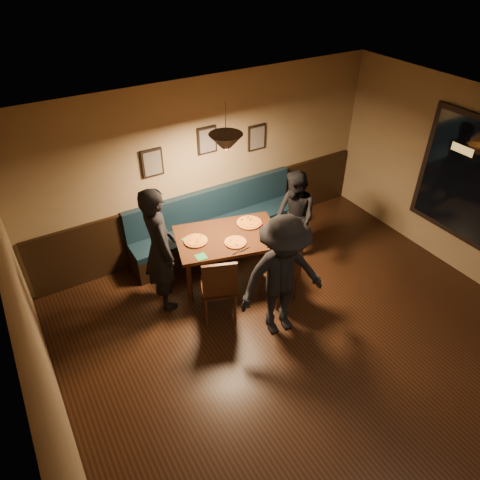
{
  "coord_description": "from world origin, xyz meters",
  "views": [
    {
      "loc": [
        -2.76,
        -2.13,
        4.51
      ],
      "look_at": [
        -0.26,
        2.06,
        0.95
      ],
      "focal_mm": 32.59,
      "sensor_mm": 36.0,
      "label": 1
    }
  ],
  "objects_px": {
    "chair_near_left": "(218,285)",
    "soda_glass": "(275,227)",
    "chair_near_right": "(280,273)",
    "diner_left": "(160,249)",
    "booth_bench": "(218,223)",
    "tabasco_bottle": "(262,225)",
    "diner_front": "(282,278)",
    "diner_right": "(294,217)",
    "dining_table": "(228,257)"
  },
  "relations": [
    {
      "from": "chair_near_left",
      "to": "soda_glass",
      "type": "height_order",
      "value": "chair_near_left"
    },
    {
      "from": "chair_near_left",
      "to": "tabasco_bottle",
      "type": "xyz_separation_m",
      "value": [
        1.02,
        0.49,
        0.34
      ]
    },
    {
      "from": "chair_near_right",
      "to": "diner_right",
      "type": "relative_size",
      "value": 0.62
    },
    {
      "from": "soda_glass",
      "to": "diner_right",
      "type": "bearing_deg",
      "value": 22.67
    },
    {
      "from": "chair_near_left",
      "to": "chair_near_right",
      "type": "relative_size",
      "value": 1.1
    },
    {
      "from": "tabasco_bottle",
      "to": "chair_near_right",
      "type": "bearing_deg",
      "value": -100.53
    },
    {
      "from": "diner_left",
      "to": "tabasco_bottle",
      "type": "bearing_deg",
      "value": -91.15
    },
    {
      "from": "soda_glass",
      "to": "dining_table",
      "type": "bearing_deg",
      "value": 157.99
    },
    {
      "from": "chair_near_right",
      "to": "soda_glass",
      "type": "bearing_deg",
      "value": 58.46
    },
    {
      "from": "dining_table",
      "to": "diner_left",
      "type": "distance_m",
      "value": 1.17
    },
    {
      "from": "chair_near_left",
      "to": "tabasco_bottle",
      "type": "distance_m",
      "value": 1.18
    },
    {
      "from": "chair_near_left",
      "to": "chair_near_right",
      "type": "xyz_separation_m",
      "value": [
        0.9,
        -0.18,
        -0.05
      ]
    },
    {
      "from": "dining_table",
      "to": "chair_near_right",
      "type": "xyz_separation_m",
      "value": [
        0.41,
        -0.77,
        0.07
      ]
    },
    {
      "from": "diner_right",
      "to": "diner_front",
      "type": "height_order",
      "value": "diner_front"
    },
    {
      "from": "booth_bench",
      "to": "chair_near_left",
      "type": "height_order",
      "value": "chair_near_left"
    },
    {
      "from": "chair_near_left",
      "to": "diner_left",
      "type": "relative_size",
      "value": 0.56
    },
    {
      "from": "soda_glass",
      "to": "tabasco_bottle",
      "type": "relative_size",
      "value": 1.39
    },
    {
      "from": "diner_left",
      "to": "chair_near_right",
      "type": "bearing_deg",
      "value": -115.35
    },
    {
      "from": "diner_left",
      "to": "booth_bench",
      "type": "bearing_deg",
      "value": -56.12
    },
    {
      "from": "chair_near_left",
      "to": "tabasco_bottle",
      "type": "relative_size",
      "value": 9.24
    },
    {
      "from": "booth_bench",
      "to": "diner_left",
      "type": "xyz_separation_m",
      "value": [
        -1.29,
        -0.75,
        0.44
      ]
    },
    {
      "from": "diner_right",
      "to": "tabasco_bottle",
      "type": "xyz_separation_m",
      "value": [
        -0.65,
        -0.05,
        0.1
      ]
    },
    {
      "from": "dining_table",
      "to": "chair_near_right",
      "type": "height_order",
      "value": "chair_near_right"
    },
    {
      "from": "diner_right",
      "to": "soda_glass",
      "type": "bearing_deg",
      "value": -60.16
    },
    {
      "from": "booth_bench",
      "to": "diner_front",
      "type": "relative_size",
      "value": 1.68
    },
    {
      "from": "diner_right",
      "to": "diner_front",
      "type": "distance_m",
      "value": 1.64
    },
    {
      "from": "chair_near_left",
      "to": "diner_right",
      "type": "distance_m",
      "value": 1.77
    },
    {
      "from": "tabasco_bottle",
      "to": "soda_glass",
      "type": "bearing_deg",
      "value": -54.96
    },
    {
      "from": "diner_left",
      "to": "diner_front",
      "type": "bearing_deg",
      "value": -135.29
    },
    {
      "from": "soda_glass",
      "to": "chair_near_right",
      "type": "bearing_deg",
      "value": -115.63
    },
    {
      "from": "diner_right",
      "to": "tabasco_bottle",
      "type": "height_order",
      "value": "diner_right"
    },
    {
      "from": "diner_left",
      "to": "tabasco_bottle",
      "type": "distance_m",
      "value": 1.58
    },
    {
      "from": "chair_near_right",
      "to": "diner_left",
      "type": "height_order",
      "value": "diner_left"
    },
    {
      "from": "dining_table",
      "to": "chair_near_left",
      "type": "height_order",
      "value": "chair_near_left"
    },
    {
      "from": "diner_right",
      "to": "soda_glass",
      "type": "xyz_separation_m",
      "value": [
        -0.53,
        -0.22,
        0.12
      ]
    },
    {
      "from": "diner_left",
      "to": "tabasco_bottle",
      "type": "xyz_separation_m",
      "value": [
        1.57,
        -0.13,
        -0.08
      ]
    },
    {
      "from": "chair_near_right",
      "to": "soda_glass",
      "type": "distance_m",
      "value": 0.69
    },
    {
      "from": "chair_near_right",
      "to": "diner_left",
      "type": "xyz_separation_m",
      "value": [
        -1.45,
        0.8,
        0.46
      ]
    },
    {
      "from": "chair_near_left",
      "to": "dining_table",
      "type": "bearing_deg",
      "value": 71.23
    },
    {
      "from": "soda_glass",
      "to": "tabasco_bottle",
      "type": "height_order",
      "value": "soda_glass"
    },
    {
      "from": "booth_bench",
      "to": "dining_table",
      "type": "distance_m",
      "value": 0.83
    },
    {
      "from": "dining_table",
      "to": "chair_near_left",
      "type": "bearing_deg",
      "value": -114.64
    },
    {
      "from": "diner_left",
      "to": "diner_right",
      "type": "distance_m",
      "value": 2.22
    },
    {
      "from": "booth_bench",
      "to": "diner_left",
      "type": "bearing_deg",
      "value": -149.87
    },
    {
      "from": "tabasco_bottle",
      "to": "booth_bench",
      "type": "bearing_deg",
      "value": 107.6
    },
    {
      "from": "diner_right",
      "to": "chair_near_left",
      "type": "bearing_deg",
      "value": -64.79
    },
    {
      "from": "dining_table",
      "to": "tabasco_bottle",
      "type": "height_order",
      "value": "tabasco_bottle"
    },
    {
      "from": "chair_near_right",
      "to": "diner_front",
      "type": "bearing_deg",
      "value": -129.78
    },
    {
      "from": "soda_glass",
      "to": "booth_bench",
      "type": "bearing_deg",
      "value": 110.72
    },
    {
      "from": "chair_near_left",
      "to": "diner_front",
      "type": "bearing_deg",
      "value": -28.54
    }
  ]
}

